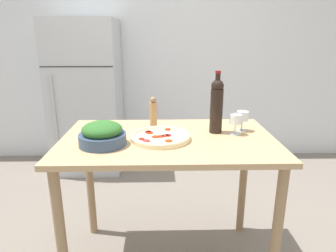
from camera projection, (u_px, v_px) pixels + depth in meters
name	position (u px, v px, depth m)	size (l,w,h in m)	color
wall_back	(164.00, 52.00, 3.55)	(6.40, 0.06, 2.60)	silver
refrigerator	(87.00, 97.00, 3.32)	(0.72, 0.66, 1.66)	#B7BCC1
prep_counter	(168.00, 157.00, 1.84)	(1.28, 0.80, 0.90)	tan
wine_bottle	(217.00, 105.00, 1.84)	(0.08, 0.08, 0.39)	black
wine_glass_near	(236.00, 120.00, 1.83)	(0.08, 0.08, 0.13)	silver
wine_glass_far	(242.00, 117.00, 1.90)	(0.08, 0.08, 0.13)	silver
pepper_mill	(153.00, 113.00, 1.97)	(0.05, 0.05, 0.21)	#AD7F51
salad_bowl	(102.00, 134.00, 1.66)	(0.26, 0.26, 0.14)	#384C6B
homemade_pizza	(160.00, 137.00, 1.76)	(0.35, 0.35, 0.03)	beige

